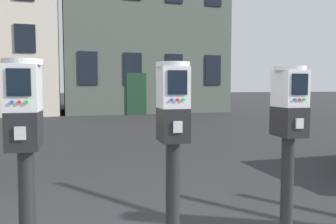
# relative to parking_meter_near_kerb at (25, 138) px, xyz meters

# --- Properties ---
(parking_meter_near_kerb) EXTENTS (0.23, 0.26, 1.41)m
(parking_meter_near_kerb) POSITION_rel_parking_meter_near_kerb_xyz_m (0.00, 0.00, 0.00)
(parking_meter_near_kerb) COLOR black
(parking_meter_near_kerb) RESTS_ON sidewalk_slab
(parking_meter_twin_adjacent) EXTENTS (0.23, 0.26, 1.41)m
(parking_meter_twin_adjacent) POSITION_rel_parking_meter_near_kerb_xyz_m (0.87, 0.00, 0.00)
(parking_meter_twin_adjacent) COLOR black
(parking_meter_twin_adjacent) RESTS_ON sidewalk_slab
(parking_meter_end_of_row) EXTENTS (0.23, 0.26, 1.40)m
(parking_meter_end_of_row) POSITION_rel_parking_meter_near_kerb_xyz_m (1.74, -0.00, -0.00)
(parking_meter_end_of_row) COLOR black
(parking_meter_end_of_row) RESTS_ON sidewalk_slab
(townhouse_orange_brick) EXTENTS (8.76, 6.78, 12.56)m
(townhouse_orange_brick) POSITION_rel_parking_meter_near_kerb_xyz_m (4.71, 18.08, 5.17)
(townhouse_orange_brick) COLOR #4C564C
(townhouse_orange_brick) RESTS_ON ground_plane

